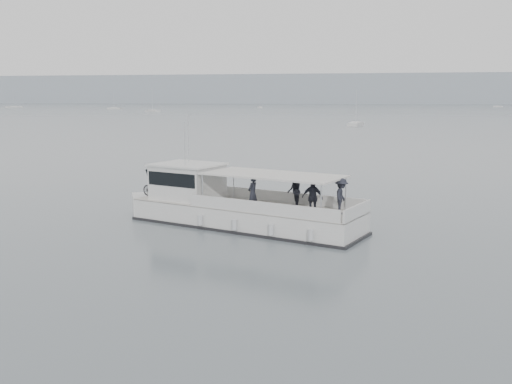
# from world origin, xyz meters

# --- Properties ---
(ground) EXTENTS (1400.00, 1400.00, 0.00)m
(ground) POSITION_xyz_m (0.00, 0.00, 0.00)
(ground) COLOR slate
(ground) RESTS_ON ground
(headland) EXTENTS (1400.00, 90.00, 28.00)m
(headland) POSITION_xyz_m (0.00, 560.00, 14.00)
(headland) COLOR #939EA8
(headland) RESTS_ON ground
(tour_boat) EXTENTS (12.00, 6.59, 5.13)m
(tour_boat) POSITION_xyz_m (-1.93, 1.79, 0.84)
(tour_boat) COLOR silver
(tour_boat) RESTS_ON ground
(moored_fleet) EXTENTS (415.12, 338.06, 11.33)m
(moored_fleet) POSITION_xyz_m (-26.89, 203.70, 0.36)
(moored_fleet) COLOR silver
(moored_fleet) RESTS_ON ground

